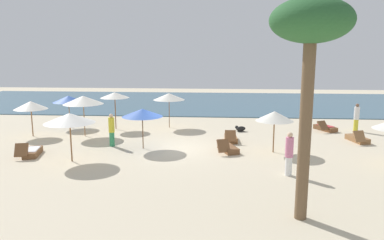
% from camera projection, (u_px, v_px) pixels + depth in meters
% --- Properties ---
extents(ground_plane, '(60.00, 60.00, 0.00)m').
position_uv_depth(ground_plane, '(176.00, 148.00, 18.73)').
color(ground_plane, beige).
extents(ocean_water, '(48.00, 16.00, 0.06)m').
position_uv_depth(ocean_water, '(197.00, 102.00, 35.39)').
color(ocean_water, '#3D6075').
rests_on(ocean_water, ground_plane).
extents(umbrella_0, '(1.80, 1.80, 2.01)m').
position_uv_depth(umbrella_0, '(275.00, 116.00, 17.72)').
color(umbrella_0, brown).
rests_on(umbrella_0, ground_plane).
extents(umbrella_1, '(2.00, 2.00, 2.20)m').
position_uv_depth(umbrella_1, '(169.00, 97.00, 23.53)').
color(umbrella_1, brown).
rests_on(umbrella_1, ground_plane).
extents(umbrella_2, '(2.26, 2.26, 2.33)m').
position_uv_depth(umbrella_2, '(83.00, 100.00, 21.12)').
color(umbrella_2, olive).
rests_on(umbrella_2, ground_plane).
extents(umbrella_3, '(1.96, 1.96, 2.04)m').
position_uv_depth(umbrella_3, '(68.00, 99.00, 23.60)').
color(umbrella_3, olive).
rests_on(umbrella_3, ground_plane).
extents(umbrella_4, '(1.78, 1.78, 2.31)m').
position_uv_depth(umbrella_4, '(115.00, 95.00, 23.07)').
color(umbrella_4, brown).
rests_on(umbrella_4, ground_plane).
extents(umbrella_6, '(2.20, 2.20, 2.17)m').
position_uv_depth(umbrella_6, '(70.00, 118.00, 16.21)').
color(umbrella_6, brown).
rests_on(umbrella_6, ground_plane).
extents(umbrella_7, '(1.87, 1.87, 2.03)m').
position_uv_depth(umbrella_7, '(31.00, 105.00, 21.13)').
color(umbrella_7, brown).
rests_on(umbrella_7, ground_plane).
extents(umbrella_8, '(2.03, 2.03, 2.02)m').
position_uv_depth(umbrella_8, '(142.00, 113.00, 18.44)').
color(umbrella_8, brown).
rests_on(umbrella_8, ground_plane).
extents(lounger_0, '(0.69, 1.69, 0.72)m').
position_uv_depth(lounger_0, '(231.00, 138.00, 20.21)').
color(lounger_0, brown).
rests_on(lounger_0, ground_plane).
extents(lounger_1, '(0.94, 1.75, 0.72)m').
position_uv_depth(lounger_1, '(358.00, 139.00, 20.08)').
color(lounger_1, olive).
rests_on(lounger_1, ground_plane).
extents(lounger_2, '(1.31, 1.77, 0.69)m').
position_uv_depth(lounger_2, '(325.00, 128.00, 22.90)').
color(lounger_2, brown).
rests_on(lounger_2, ground_plane).
extents(lounger_3, '(1.12, 1.74, 0.74)m').
position_uv_depth(lounger_3, '(228.00, 148.00, 18.12)').
color(lounger_3, brown).
rests_on(lounger_3, ground_plane).
extents(lounger_5, '(0.95, 1.75, 0.72)m').
position_uv_depth(lounger_5, '(32.00, 152.00, 17.43)').
color(lounger_5, brown).
rests_on(lounger_5, ground_plane).
extents(person_0, '(0.42, 0.42, 1.69)m').
position_uv_depth(person_0, '(112.00, 130.00, 19.04)').
color(person_0, '#338C59').
rests_on(person_0, ground_plane).
extents(person_1, '(0.43, 0.43, 1.71)m').
position_uv_depth(person_1, '(356.00, 117.00, 22.55)').
color(person_1, yellow).
rests_on(person_1, ground_plane).
extents(person_2, '(0.42, 0.42, 1.74)m').
position_uv_depth(person_2, '(289.00, 154.00, 14.53)').
color(person_2, white).
rests_on(person_2, ground_plane).
extents(palm_0, '(2.24, 2.24, 6.26)m').
position_uv_depth(palm_0, '(311.00, 31.00, 9.96)').
color(palm_0, brown).
rests_on(palm_0, ground_plane).
extents(dog, '(0.70, 0.58, 0.33)m').
position_uv_depth(dog, '(240.00, 129.00, 22.65)').
color(dog, black).
rests_on(dog, ground_plane).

